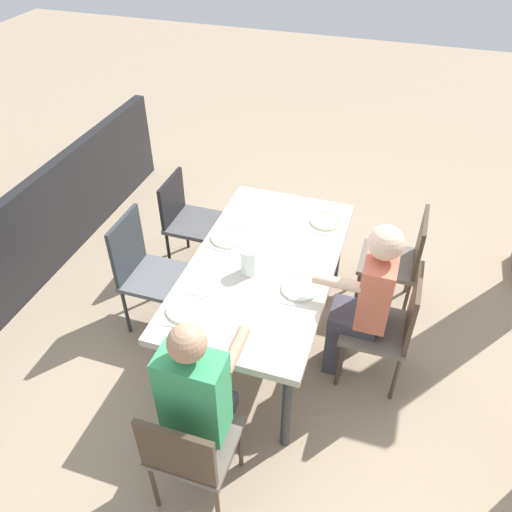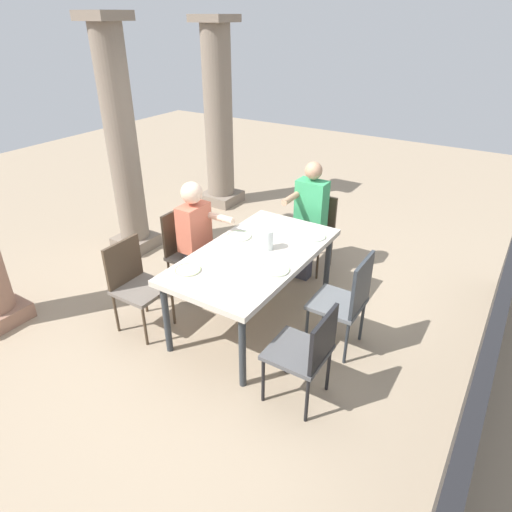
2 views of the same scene
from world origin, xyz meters
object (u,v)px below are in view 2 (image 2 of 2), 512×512
Objects in this scene: plate_2 at (239,236)px; dining_table at (255,259)px; chair_west_north at (135,281)px; water_pitcher at (267,241)px; plate_1 at (275,269)px; diner_woman_green at (308,217)px; plate_0 at (188,270)px; chair_west_south at (307,350)px; chair_mid_north at (186,248)px; chair_mid_south at (347,298)px; stone_column_far at (218,119)px; diner_man_white at (200,238)px; chair_head_east at (314,226)px; plate_3 at (313,236)px; stone_column_centre at (122,145)px.

dining_table is at bearing -121.87° from plate_2.
water_pitcher is at bearing -50.09° from chair_west_north.
chair_west_north is at bearing 112.21° from plate_1.
plate_0 is at bearing 169.92° from diner_woman_green.
chair_west_south is 4.44× the size of water_pitcher.
chair_mid_north reaches higher than plate_2.
plate_2 is at bearing 59.51° from plate_1.
chair_west_south is 1.22m from water_pitcher.
chair_mid_north reaches higher than plate_1.
chair_mid_north is at bearing 90.00° from chair_mid_south.
chair_mid_north is 4.85× the size of water_pitcher.
plate_0 is (-2.98, -1.86, -0.56)m from stone_column_far.
diner_woman_green reaches higher than chair_west_south.
diner_woman_green reaches higher than chair_mid_south.
diner_man_white is at bearing 31.49° from plate_0.
chair_mid_south is at bearing -93.60° from water_pitcher.
dining_table is 9.32× the size of water_pitcher.
chair_mid_south is at bearing -0.76° from chair_west_south.
chair_west_south is 4.41m from stone_column_far.
chair_west_north is 0.69× the size of diner_man_white.
diner_man_white reaches higher than chair_west_north.
water_pitcher reaches higher than chair_west_south.
dining_table is 7.27× the size of plate_2.
diner_woman_green is 1.74m from plate_0.
diner_woman_green is 5.38× the size of plate_2.
dining_table is at bearing -137.78° from stone_column_far.
diner_woman_green reaches higher than chair_head_east.
diner_man_white reaches higher than plate_3.
diner_man_white is (0.76, 1.62, 0.19)m from chair_west_south.
diner_woman_green reaches higher than plate_3.
chair_mid_north is at bearing 67.38° from chair_west_south.
water_pitcher reaches higher than plate_0.
chair_head_east is (1.24, -0.91, -0.01)m from chair_mid_north.
plate_2 is at bearing -99.13° from stone_column_centre.
plate_3 is at bearing -27.92° from plate_0.
stone_column_far is at bearing -0.00° from stone_column_centre.
plate_1 is (-1.49, -0.32, 0.25)m from chair_head_east.
chair_west_north reaches higher than plate_2.
dining_table is at bearing 60.86° from plate_1.
chair_west_south is 3.39m from stone_column_centre.
plate_1 is 1.01× the size of plate_3.
diner_man_white is at bearing 64.91° from chair_west_south.
stone_column_centre reaches higher than chair_mid_south.
chair_mid_north is at bearing -151.50° from stone_column_far.
diner_woman_green is 0.63m from plate_3.
chair_mid_south reaches higher than chair_head_east.
chair_west_north reaches higher than plate_0.
chair_head_east is at bearing -0.91° from diner_woman_green.
chair_head_east reaches higher than plate_2.
diner_man_white is at bearing 105.73° from plate_2.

